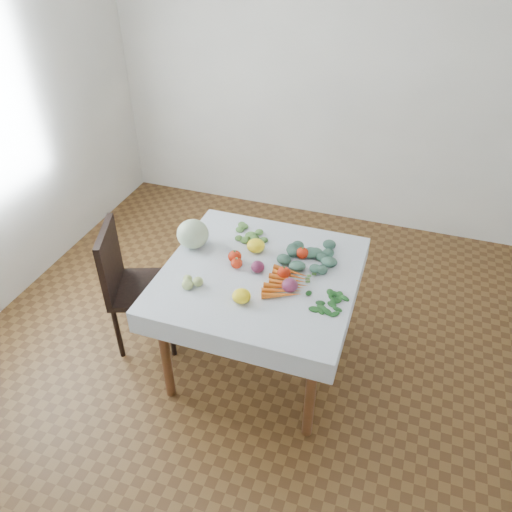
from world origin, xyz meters
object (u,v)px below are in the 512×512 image
at_px(chair, 130,280).
at_px(heirloom_back, 256,246).
at_px(carrot_bunch, 288,283).
at_px(cabbage, 193,234).
at_px(table, 260,285).

distance_m(chair, heirloom_back, 0.87).
bearing_deg(chair, carrot_bunch, -0.01).
distance_m(chair, cabbage, 0.54).
xyz_separation_m(table, heirloom_back, (-0.09, 0.19, 0.14)).
relative_size(table, carrot_bunch, 3.21).
height_order(table, carrot_bunch, carrot_bunch).
distance_m(heirloom_back, carrot_bunch, 0.38).
bearing_deg(carrot_bunch, cabbage, 164.47).
distance_m(table, cabbage, 0.53).
xyz_separation_m(cabbage, heirloom_back, (0.39, 0.07, -0.05)).
distance_m(table, chair, 0.89).
bearing_deg(table, chair, -175.70).
height_order(table, cabbage, cabbage).
bearing_deg(heirloom_back, table, -64.84).
bearing_deg(cabbage, table, -14.05).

